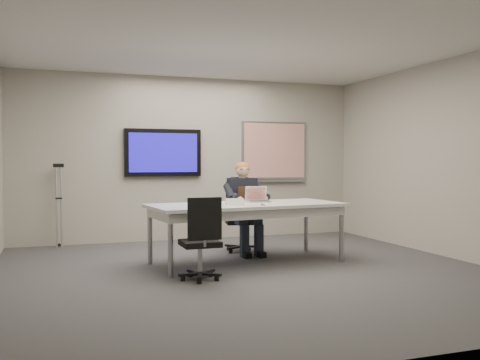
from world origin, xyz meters
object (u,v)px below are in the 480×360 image
object	(u,v)px
conference_table	(247,210)
office_chair_far	(241,230)
seated_person	(246,217)
laptop	(258,198)
office_chair_near	(201,254)

from	to	relation	value
conference_table	office_chair_far	size ratio (longest dim) A/B	2.56
office_chair_far	seated_person	distance (m)	0.33
conference_table	office_chair_far	world-z (taller)	office_chair_far
conference_table	laptop	size ratio (longest dim) A/B	8.01
conference_table	office_chair_near	distance (m)	1.25
seated_person	laptop	world-z (taller)	seated_person
conference_table	laptop	world-z (taller)	laptop
conference_table	office_chair_far	distance (m)	1.01
conference_table	seated_person	bearing A→B (deg)	65.60
conference_table	seated_person	world-z (taller)	seated_person
office_chair_far	seated_person	bearing A→B (deg)	-80.52
office_chair_near	seated_person	xyz separation A→B (m)	(1.08, 1.48, 0.24)
conference_table	laptop	bearing A→B (deg)	38.21
seated_person	laptop	bearing A→B (deg)	-83.53
office_chair_far	laptop	distance (m)	0.85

